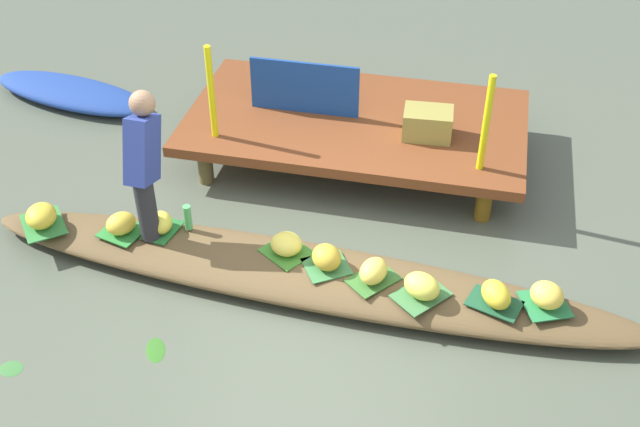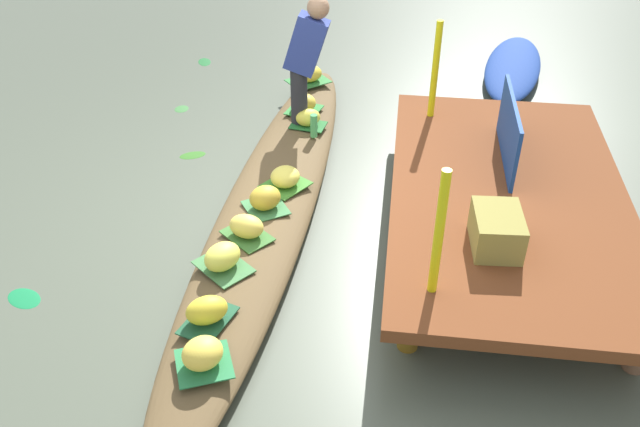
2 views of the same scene
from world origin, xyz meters
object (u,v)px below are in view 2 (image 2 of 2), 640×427
object	(u,v)px
vendor_person	(306,54)
banana_bunch_3	(247,226)
vendor_boat	(270,205)
banana_bunch_6	(285,177)
banana_bunch_0	(202,353)
banana_bunch_1	(304,102)
banana_bunch_8	(265,198)
produce_crate	(497,230)
banana_bunch_4	(308,74)
moored_boat	(513,68)
banana_bunch_7	(222,257)
banana_bunch_5	(207,310)
banana_bunch_2	(308,118)
water_bottle	(314,126)
market_banner	(509,131)

from	to	relation	value
vendor_person	banana_bunch_3	bearing A→B (deg)	-5.82
vendor_boat	banana_bunch_6	distance (m)	0.27
banana_bunch_0	banana_bunch_1	world-z (taller)	banana_bunch_0
banana_bunch_8	banana_bunch_6	bearing A→B (deg)	163.69
banana_bunch_8	banana_bunch_0	bearing A→B (deg)	-1.84
banana_bunch_8	produce_crate	distance (m)	1.83
banana_bunch_1	banana_bunch_3	distance (m)	2.11
banana_bunch_0	banana_bunch_8	size ratio (longest dim) A/B	0.99
banana_bunch_1	banana_bunch_4	world-z (taller)	banana_bunch_4
moored_boat	vendor_boat	bearing A→B (deg)	-25.25
banana_bunch_0	vendor_person	bearing A→B (deg)	176.81
banana_bunch_6	produce_crate	world-z (taller)	produce_crate
vendor_boat	banana_bunch_7	bearing A→B (deg)	-6.42
banana_bunch_7	banana_bunch_5	bearing A→B (deg)	3.46
banana_bunch_3	produce_crate	bearing A→B (deg)	84.12
banana_bunch_0	banana_bunch_5	world-z (taller)	banana_bunch_0
banana_bunch_2	banana_bunch_4	distance (m)	1.01
banana_bunch_4	vendor_person	size ratio (longest dim) A/B	0.24
moored_boat	banana_bunch_7	world-z (taller)	banana_bunch_7
banana_bunch_0	banana_bunch_4	size ratio (longest dim) A/B	0.84
banana_bunch_7	banana_bunch_1	bearing A→B (deg)	175.13
banana_bunch_1	banana_bunch_5	size ratio (longest dim) A/B	0.92
produce_crate	banana_bunch_2	bearing A→B (deg)	-141.48
banana_bunch_8	banana_bunch_7	bearing A→B (deg)	-11.80
banana_bunch_5	banana_bunch_6	size ratio (longest dim) A/B	1.07
moored_boat	banana_bunch_4	size ratio (longest dim) A/B	6.46
banana_bunch_2	moored_boat	bearing A→B (deg)	131.71
water_bottle	produce_crate	bearing A→B (deg)	40.02
market_banner	produce_crate	size ratio (longest dim) A/B	2.37
banana_bunch_3	water_bottle	world-z (taller)	water_bottle
banana_bunch_3	market_banner	xyz separation A→B (m)	(-1.01, 1.96, 0.40)
banana_bunch_0	banana_bunch_5	xyz separation A→B (m)	(-0.36, -0.07, -0.00)
banana_bunch_6	banana_bunch_8	size ratio (longest dim) A/B	1.00
vendor_boat	banana_bunch_4	distance (m)	2.23
produce_crate	banana_bunch_5	bearing A→B (deg)	-68.29
banana_bunch_1	banana_bunch_3	world-z (taller)	banana_bunch_3
banana_bunch_7	vendor_person	world-z (taller)	vendor_person
vendor_person	produce_crate	distance (m)	2.61
vendor_boat	banana_bunch_3	world-z (taller)	banana_bunch_3
banana_bunch_6	banana_bunch_2	bearing A→B (deg)	177.91
vendor_boat	banana_bunch_5	world-z (taller)	banana_bunch_5
water_bottle	vendor_person	bearing A→B (deg)	-158.10
moored_boat	vendor_person	distance (m)	2.97
banana_bunch_2	produce_crate	xyz separation A→B (m)	(1.98, 1.58, 0.28)
water_bottle	banana_bunch_4	bearing A→B (deg)	-169.33
banana_bunch_0	banana_bunch_4	bearing A→B (deg)	179.28
banana_bunch_2	banana_bunch_5	size ratio (longest dim) A/B	0.87
banana_bunch_0	moored_boat	bearing A→B (deg)	154.85
banana_bunch_1	vendor_boat	bearing A→B (deg)	-2.31
banana_bunch_3	banana_bunch_6	xyz separation A→B (m)	(-0.73, 0.17, -0.01)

